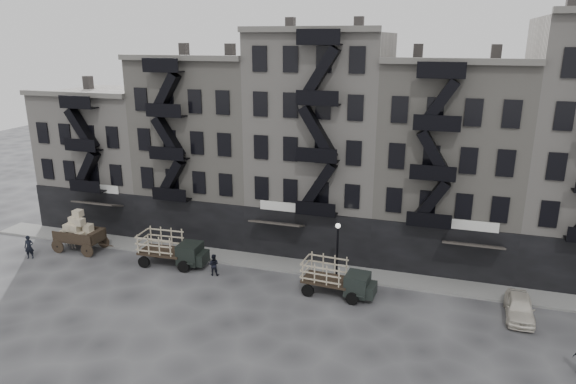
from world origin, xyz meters
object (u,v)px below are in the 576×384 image
(stake_truck_west, at_px, (171,247))
(pedestrian_mid, at_px, (214,265))
(pedestrian_west, at_px, (29,247))
(horse, at_px, (68,239))
(stake_truck_east, at_px, (337,276))
(car_east, at_px, (519,307))
(wagon, at_px, (78,228))

(stake_truck_west, height_order, pedestrian_mid, stake_truck_west)
(pedestrian_west, xyz_separation_m, pedestrian_mid, (15.06, 1.63, -0.13))
(horse, relative_size, pedestrian_west, 0.93)
(stake_truck_west, relative_size, pedestrian_west, 2.83)
(pedestrian_west, bearing_deg, horse, 35.99)
(stake_truck_east, bearing_deg, stake_truck_west, -179.85)
(stake_truck_west, relative_size, car_east, 1.31)
(stake_truck_east, bearing_deg, pedestrian_west, -172.63)
(stake_truck_west, bearing_deg, pedestrian_west, -171.49)
(wagon, relative_size, car_east, 0.98)
(horse, distance_m, stake_truck_west, 9.86)
(horse, height_order, car_east, horse)
(wagon, distance_m, car_east, 33.02)
(stake_truck_west, distance_m, car_east, 24.40)
(wagon, distance_m, stake_truck_west, 8.62)
(stake_truck_east, relative_size, pedestrian_west, 2.67)
(horse, distance_m, stake_truck_east, 22.84)
(stake_truck_east, bearing_deg, horse, -179.19)
(horse, xyz_separation_m, car_east, (34.21, -0.80, -0.05))
(car_east, xyz_separation_m, pedestrian_mid, (-20.59, -0.26, 0.12))
(stake_truck_west, xyz_separation_m, pedestrian_west, (-11.26, -2.27, -0.55))
(stake_truck_west, bearing_deg, stake_truck_east, -6.88)
(wagon, xyz_separation_m, pedestrian_mid, (12.41, -0.89, -1.09))
(car_east, bearing_deg, stake_truck_east, -175.99)
(stake_truck_west, height_order, stake_truck_east, stake_truck_west)
(horse, distance_m, car_east, 34.22)
(wagon, height_order, pedestrian_mid, wagon)
(car_east, bearing_deg, horse, -179.98)
(stake_truck_west, bearing_deg, car_east, -3.77)
(stake_truck_west, bearing_deg, wagon, 175.46)
(car_east, height_order, pedestrian_mid, pedestrian_mid)
(car_east, distance_m, pedestrian_mid, 20.59)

